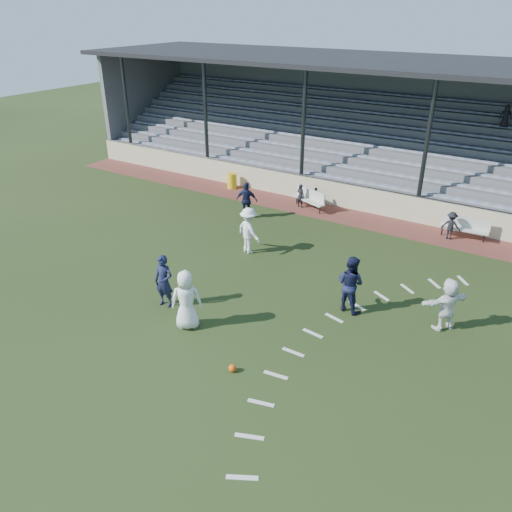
% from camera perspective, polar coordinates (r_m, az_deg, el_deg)
% --- Properties ---
extents(ground, '(90.00, 90.00, 0.00)m').
position_cam_1_polar(ground, '(16.04, -4.79, -7.59)').
color(ground, '#223214').
rests_on(ground, ground).
extents(cinder_track, '(34.00, 2.00, 0.02)m').
position_cam_1_polar(cinder_track, '(24.23, 10.14, 4.54)').
color(cinder_track, brown).
rests_on(cinder_track, ground).
extents(retaining_wall, '(34.00, 0.18, 1.20)m').
position_cam_1_polar(retaining_wall, '(24.93, 11.20, 6.55)').
color(retaining_wall, beige).
rests_on(retaining_wall, ground).
extents(bench_left, '(2.01, 1.17, 0.95)m').
position_cam_1_polar(bench_left, '(24.74, 6.13, 6.72)').
color(bench_left, beige).
rests_on(bench_left, cinder_track).
extents(bench_right, '(2.03, 0.64, 0.95)m').
position_cam_1_polar(bench_right, '(23.13, 22.76, 3.23)').
color(bench_right, beige).
rests_on(bench_right, cinder_track).
extents(trash_bin, '(0.51, 0.51, 0.82)m').
position_cam_1_polar(trash_bin, '(27.48, -2.76, 8.58)').
color(trash_bin, gold).
rests_on(trash_bin, cinder_track).
extents(football, '(0.22, 0.22, 0.22)m').
position_cam_1_polar(football, '(14.06, -2.71, -12.69)').
color(football, '#E6540D').
rests_on(football, ground).
extents(player_white_lead, '(1.14, 1.05, 1.95)m').
position_cam_1_polar(player_white_lead, '(15.43, -7.96, -4.98)').
color(player_white_lead, white).
rests_on(player_white_lead, ground).
extents(player_navy_lead, '(0.72, 0.52, 1.83)m').
position_cam_1_polar(player_navy_lead, '(16.65, -10.47, -2.87)').
color(player_navy_lead, '#141838').
rests_on(player_navy_lead, ground).
extents(player_navy_mid, '(1.06, 0.89, 1.95)m').
position_cam_1_polar(player_navy_mid, '(16.41, 10.71, -3.14)').
color(player_navy_mid, '#141838').
rests_on(player_navy_mid, ground).
extents(player_white_wing, '(1.39, 1.08, 1.90)m').
position_cam_1_polar(player_white_wing, '(19.96, -0.82, 2.94)').
color(player_white_wing, white).
rests_on(player_white_wing, ground).
extents(player_navy_wing, '(1.09, 0.72, 1.72)m').
position_cam_1_polar(player_navy_wing, '(23.37, -1.07, 6.37)').
color(player_navy_wing, '#141838').
rests_on(player_navy_wing, ground).
extents(player_white_back, '(1.44, 1.56, 1.74)m').
position_cam_1_polar(player_white_back, '(16.34, 21.03, -5.18)').
color(player_white_back, white).
rests_on(player_white_back, ground).
extents(sub_left_near, '(0.47, 0.35, 1.17)m').
position_cam_1_polar(sub_left_near, '(24.82, 5.11, 6.89)').
color(sub_left_near, black).
rests_on(sub_left_near, cinder_track).
extents(sub_left_far, '(0.65, 0.45, 1.02)m').
position_cam_1_polar(sub_left_far, '(24.86, 6.83, 6.66)').
color(sub_left_far, black).
rests_on(sub_left_far, cinder_track).
extents(sub_right, '(0.80, 0.47, 1.22)m').
position_cam_1_polar(sub_right, '(22.79, 21.39, 3.27)').
color(sub_right, black).
rests_on(sub_right, cinder_track).
extents(grandstand, '(34.60, 9.00, 6.61)m').
position_cam_1_polar(grandstand, '(28.75, 15.09, 12.21)').
color(grandstand, slate).
rests_on(grandstand, ground).
extents(penalty_arc, '(3.89, 14.63, 0.01)m').
position_cam_1_polar(penalty_arc, '(14.40, 8.85, -12.45)').
color(penalty_arc, silver).
rests_on(penalty_arc, ground).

